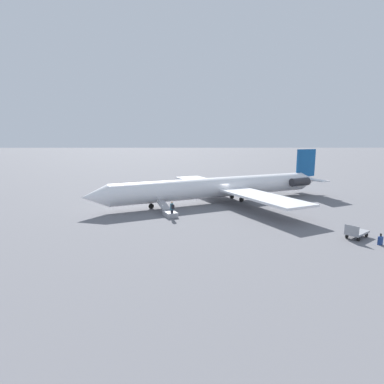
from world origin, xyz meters
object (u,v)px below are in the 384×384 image
object	(u,v)px
boarding_stairs	(169,212)
luggage_cart	(356,233)
airplane_main	(225,187)
suitcase	(380,240)
passenger	(172,208)

from	to	relation	value
boarding_stairs	luggage_cart	world-z (taller)	boarding_stairs
airplane_main	boarding_stairs	size ratio (longest dim) A/B	7.77
airplane_main	suitcase	world-z (taller)	airplane_main
airplane_main	passenger	xyz separation A→B (m)	(6.40, 8.39, -0.95)
boarding_stairs	suitcase	size ratio (longest dim) A/B	4.62
airplane_main	boarding_stairs	world-z (taller)	airplane_main
boarding_stairs	suitcase	xyz separation A→B (m)	(-16.61, 9.17, -0.04)
luggage_cart	passenger	bearing A→B (deg)	-61.42
airplane_main	boarding_stairs	distance (m)	10.14
luggage_cart	boarding_stairs	bearing A→B (deg)	-64.05
airplane_main	luggage_cart	distance (m)	17.42
boarding_stairs	luggage_cart	size ratio (longest dim) A/B	1.69
airplane_main	luggage_cart	size ratio (longest dim) A/B	13.11
boarding_stairs	passenger	world-z (taller)	passenger
passenger	luggage_cart	xyz separation A→B (m)	(-15.24, 6.55, -0.54)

